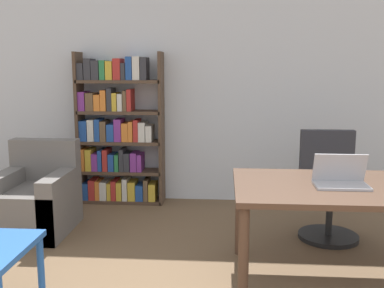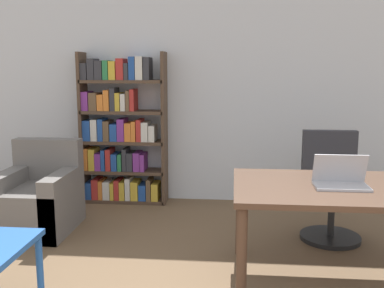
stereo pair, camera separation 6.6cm
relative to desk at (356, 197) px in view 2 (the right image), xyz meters
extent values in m
cube|color=silver|center=(-0.81, 2.03, 0.70)|extent=(8.00, 0.06, 2.70)
cube|color=#4C3323|center=(0.00, 0.00, 0.06)|extent=(1.74, 0.98, 0.04)
cylinder|color=#4C3323|center=(-0.81, -0.43, -0.30)|extent=(0.07, 0.07, 0.69)
cylinder|color=#4C3323|center=(-0.81, 0.43, -0.30)|extent=(0.07, 0.07, 0.69)
cube|color=#B2B2B7|center=(-0.12, -0.06, 0.09)|extent=(0.37, 0.22, 0.02)
cube|color=#B2B2B7|center=(-0.12, 0.02, 0.20)|extent=(0.37, 0.08, 0.21)
cube|color=navy|center=(-0.12, 0.02, 0.20)|extent=(0.33, 0.07, 0.19)
cylinder|color=black|center=(0.02, 0.84, -0.63)|extent=(0.54, 0.54, 0.04)
cylinder|color=#262626|center=(0.02, 0.84, -0.44)|extent=(0.06, 0.06, 0.34)
cube|color=#2D2D33|center=(0.02, 0.84, -0.21)|extent=(0.52, 0.52, 0.10)
cube|color=#2D2D33|center=(0.02, 1.06, 0.08)|extent=(0.50, 0.08, 0.50)
cylinder|color=#2356A3|center=(-2.10, -0.58, -0.39)|extent=(0.04, 0.04, 0.51)
cube|color=#66605B|center=(-2.75, 0.81, -0.43)|extent=(0.68, 0.79, 0.44)
cube|color=#66605B|center=(-2.75, 1.13, 0.00)|extent=(0.68, 0.16, 0.41)
cube|color=#66605B|center=(-3.01, 0.81, -0.36)|extent=(0.16, 0.79, 0.58)
cube|color=#66605B|center=(-2.49, 0.81, -0.36)|extent=(0.16, 0.79, 0.58)
cube|color=#4C3828|center=(-2.61, 1.84, 0.22)|extent=(0.04, 0.28, 1.73)
cube|color=#4C3828|center=(-1.66, 1.84, 0.22)|extent=(0.04, 0.28, 1.73)
cube|color=#4C3828|center=(-2.14, 1.84, -0.63)|extent=(0.95, 0.28, 0.04)
cube|color=#234C99|center=(-2.55, 1.84, -0.51)|extent=(0.08, 0.24, 0.20)
cube|color=#B72D28|center=(-2.47, 1.84, -0.49)|extent=(0.08, 0.24, 0.23)
cube|color=orange|center=(-2.41, 1.84, -0.50)|extent=(0.05, 0.24, 0.22)
cube|color=silver|center=(-2.34, 1.84, -0.51)|extent=(0.08, 0.24, 0.21)
cube|color=gold|center=(-2.27, 1.84, -0.51)|extent=(0.04, 0.24, 0.20)
cube|color=#B72D28|center=(-2.22, 1.84, -0.50)|extent=(0.06, 0.24, 0.23)
cube|color=gold|center=(-2.15, 1.84, -0.51)|extent=(0.06, 0.24, 0.21)
cube|color=silver|center=(-2.09, 1.84, -0.48)|extent=(0.06, 0.24, 0.26)
cube|color=gold|center=(-2.01, 1.84, -0.50)|extent=(0.08, 0.24, 0.22)
cube|color=#234C99|center=(-1.92, 1.84, -0.52)|extent=(0.08, 0.24, 0.18)
cube|color=brown|center=(-1.84, 1.84, -0.49)|extent=(0.05, 0.24, 0.25)
cube|color=gold|center=(-1.77, 1.84, -0.51)|extent=(0.08, 0.24, 0.20)
cube|color=#4C3828|center=(-2.14, 1.84, -0.28)|extent=(0.95, 0.28, 0.04)
cube|color=orange|center=(-2.57, 1.84, -0.14)|extent=(0.05, 0.24, 0.25)
cube|color=gold|center=(-2.50, 1.84, -0.14)|extent=(0.07, 0.24, 0.25)
cube|color=#7F338C|center=(-2.43, 1.84, -0.17)|extent=(0.07, 0.24, 0.20)
cube|color=#234C99|center=(-2.37, 1.84, -0.15)|extent=(0.05, 0.24, 0.24)
cube|color=#B72D28|center=(-2.31, 1.84, -0.14)|extent=(0.06, 0.24, 0.25)
cube|color=#234C99|center=(-2.24, 1.84, -0.17)|extent=(0.07, 0.24, 0.19)
cube|color=#2D7F47|center=(-2.17, 1.84, -0.17)|extent=(0.04, 0.24, 0.19)
cube|color=#333338|center=(-2.12, 1.84, -0.14)|extent=(0.05, 0.24, 0.25)
cube|color=#333338|center=(-2.06, 1.84, -0.16)|extent=(0.07, 0.24, 0.21)
cube|color=#7F338C|center=(-1.98, 1.84, -0.16)|extent=(0.07, 0.24, 0.21)
cube|color=#7F338C|center=(-1.91, 1.84, -0.17)|extent=(0.05, 0.24, 0.20)
cube|color=#4C3828|center=(-2.14, 1.84, 0.06)|extent=(0.95, 0.28, 0.04)
cube|color=#234C99|center=(-2.55, 1.84, 0.20)|extent=(0.09, 0.24, 0.23)
cube|color=silver|center=(-2.46, 1.84, 0.20)|extent=(0.07, 0.24, 0.24)
cube|color=#234C99|center=(-2.39, 1.84, 0.21)|extent=(0.06, 0.24, 0.25)
cube|color=brown|center=(-2.32, 1.84, 0.20)|extent=(0.07, 0.24, 0.23)
cube|color=#234C99|center=(-2.24, 1.84, 0.18)|extent=(0.08, 0.24, 0.20)
cube|color=#7F338C|center=(-2.15, 1.84, 0.21)|extent=(0.08, 0.24, 0.25)
cube|color=orange|center=(-2.07, 1.84, 0.19)|extent=(0.07, 0.24, 0.21)
cube|color=orange|center=(-2.00, 1.84, 0.19)|extent=(0.05, 0.24, 0.23)
cube|color=#B72D28|center=(-1.94, 1.84, 0.20)|extent=(0.05, 0.24, 0.25)
cube|color=silver|center=(-1.88, 1.84, 0.19)|extent=(0.08, 0.24, 0.22)
cube|color=silver|center=(-1.80, 1.84, 0.17)|extent=(0.07, 0.24, 0.18)
cube|color=#4C3828|center=(-2.14, 1.84, 0.41)|extent=(0.95, 0.28, 0.04)
cube|color=#7F338C|center=(-2.55, 1.84, 0.53)|extent=(0.08, 0.24, 0.21)
cube|color=brown|center=(-2.46, 1.84, 0.53)|extent=(0.09, 0.24, 0.20)
cube|color=orange|center=(-2.38, 1.84, 0.52)|extent=(0.07, 0.24, 0.18)
cube|color=orange|center=(-2.31, 1.84, 0.54)|extent=(0.06, 0.24, 0.23)
cube|color=#333338|center=(-2.24, 1.84, 0.56)|extent=(0.05, 0.24, 0.26)
cube|color=gold|center=(-2.18, 1.84, 0.53)|extent=(0.05, 0.24, 0.20)
cube|color=silver|center=(-2.12, 1.84, 0.52)|extent=(0.05, 0.24, 0.19)
cube|color=brown|center=(-2.06, 1.84, 0.54)|extent=(0.04, 0.24, 0.23)
cube|color=#B72D28|center=(-2.01, 1.84, 0.55)|extent=(0.05, 0.24, 0.24)
cube|color=#4C3828|center=(-2.14, 1.84, 0.76)|extent=(0.95, 0.28, 0.04)
cube|color=#333338|center=(-2.56, 1.84, 0.87)|extent=(0.07, 0.24, 0.19)
cube|color=#333338|center=(-2.47, 1.84, 0.89)|extent=(0.08, 0.24, 0.24)
cube|color=#333338|center=(-2.39, 1.84, 0.88)|extent=(0.08, 0.24, 0.21)
cube|color=#2D7F47|center=(-2.31, 1.84, 0.88)|extent=(0.06, 0.24, 0.21)
cube|color=gold|center=(-2.23, 1.84, 0.88)|extent=(0.08, 0.24, 0.21)
cube|color=#B72D28|center=(-2.14, 1.84, 0.89)|extent=(0.08, 0.24, 0.24)
cube|color=#333338|center=(-2.07, 1.84, 0.87)|extent=(0.05, 0.24, 0.19)
cube|color=#234C99|center=(-2.01, 1.84, 0.90)|extent=(0.07, 0.24, 0.26)
cube|color=silver|center=(-1.93, 1.84, 0.90)|extent=(0.08, 0.24, 0.26)
cube|color=#333338|center=(-1.84, 1.84, 0.90)|extent=(0.07, 0.24, 0.25)
camera|label=1|loc=(-0.94, -3.19, 0.91)|focal=42.00mm
camera|label=2|loc=(-0.88, -3.18, 0.91)|focal=42.00mm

